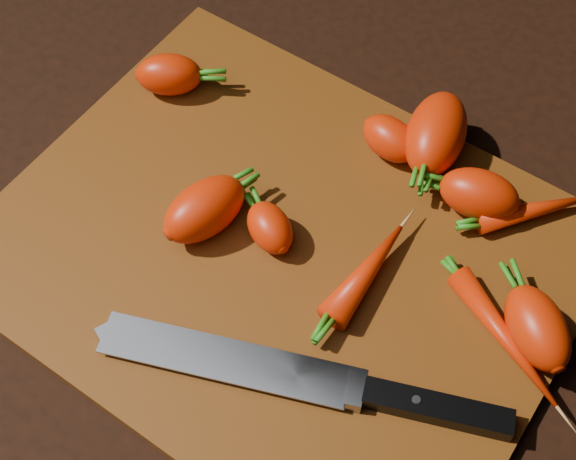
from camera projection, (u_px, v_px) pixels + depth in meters
The scene contains 13 objects.
ground at pixel (282, 258), 0.73m from camera, with size 2.00×2.00×0.01m, color black.
cutting_board at pixel (282, 252), 0.72m from camera, with size 0.50×0.40×0.01m, color brown.
carrot_0 at pixel (169, 75), 0.79m from camera, with size 0.06×0.04×0.04m, color #EE2802.
carrot_1 at pixel (270, 228), 0.70m from camera, with size 0.05×0.04×0.04m, color #EE2802.
carrot_2 at pixel (436, 134), 0.74m from camera, with size 0.10×0.06×0.06m, color #EE2802.
carrot_3 at pixel (205, 209), 0.70m from camera, with size 0.08×0.05×0.05m, color #EE2802.
carrot_4 at pixel (479, 194), 0.71m from camera, with size 0.07×0.05×0.05m, color #EE2802.
carrot_5 at pixel (390, 138), 0.75m from camera, with size 0.06×0.04×0.04m, color #EE2802.
carrot_6 at pixel (537, 328), 0.65m from camera, with size 0.08×0.05×0.05m, color #EE2802.
carrot_7 at pixel (536, 209), 0.72m from camera, with size 0.11×0.02×0.02m, color #EE2802.
carrot_8 at pixel (505, 338), 0.65m from camera, with size 0.13×0.02×0.02m, color #EE2802.
carrot_9 at pixel (367, 271), 0.68m from camera, with size 0.11×0.03×0.03m, color #EE2802.
knife at pixel (248, 365), 0.64m from camera, with size 0.32×0.15×0.02m.
Camera 1 is at (0.21, -0.30, 0.62)m, focal length 50.00 mm.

